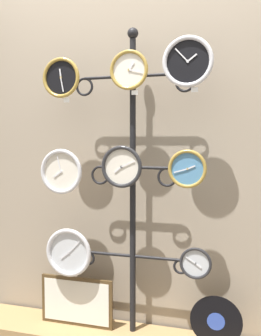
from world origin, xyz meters
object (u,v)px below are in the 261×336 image
Objects in this scene: display_stand at (133,240)px; picture_frame at (77,301)px; clock_top_right at (188,62)px; clock_middle_center at (122,167)px; clock_bottom_right at (196,263)px; clock_bottom_left at (69,252)px; vinyl_record at (216,321)px; clock_middle_left at (61,171)px; clock_middle_right at (187,169)px; clock_top_left at (61,78)px; clock_top_center at (130,70)px.

picture_frame is at bearing -174.61° from display_stand.
clock_top_right reaches higher than clock_middle_center.
display_stand reaches higher than clock_bottom_right.
clock_top_right is at bearing -1.20° from clock_bottom_left.
clock_bottom_left is 1.01× the size of vinyl_record.
clock_top_right is at bearing -1.51° from clock_middle_left.
clock_middle_right is 0.95m from vinyl_record.
clock_bottom_right is (0.87, 0.02, -1.14)m from clock_top_left.
clock_top_left is 0.88× the size of clock_middle_left.
vinyl_record is at bearing -5.03° from display_stand.
clock_bottom_right is 0.38× the size of picture_frame.
clock_top_center is 0.83× the size of clock_middle_left.
display_stand reaches higher than clock_top_left.
clock_middle_left is 1.34m from vinyl_record.
display_stand reaches higher than picture_frame.
clock_top_right is at bearing -157.99° from vinyl_record.
clock_bottom_right reaches higher than picture_frame.
clock_top_left is at bearing -179.80° from clock_middle_right.
clock_bottom_left is at bearing -107.99° from picture_frame.
clock_bottom_left is 0.62× the size of picture_frame.
clock_bottom_right is at bearing 1.36° from clock_top_left.
clock_top_center is 0.60m from clock_middle_center.
clock_top_left is at bearing 178.92° from clock_top_right.
clock_top_right is at bearing -146.09° from clock_bottom_right.
vinyl_record is at bearing 2.82° from clock_middle_left.
clock_top_right is 1.56m from vinyl_record.
clock_middle_right is (0.83, -0.00, 0.03)m from clock_middle_left.
picture_frame is at bearing 179.31° from vinyl_record.
clock_top_center reaches higher than clock_bottom_left.
clock_middle_center is at bearing -173.70° from vinyl_record.
clock_middle_left reaches higher than picture_frame.
clock_middle_right is 0.57m from clock_bottom_right.
vinyl_record is (0.99, 0.06, -1.50)m from clock_top_left.
clock_middle_center is at bearing -140.73° from clock_top_center.
clock_top_center is 0.82× the size of clock_top_right.
picture_frame is at bearing 173.79° from clock_top_right.
clock_top_center reaches higher than clock_bottom_right.
clock_top_center is at bearing 3.25° from clock_bottom_left.
clock_top_center is 1.62m from vinyl_record.
clock_bottom_left is at bearing -178.63° from clock_bottom_right.
clock_middle_center is 0.40m from clock_middle_right.
vinyl_record is at bearing 15.99° from clock_bottom_right.
display_stand is at bearing 174.97° from vinyl_record.
clock_middle_right is at bearing -3.34° from clock_top_center.
display_stand is 0.59m from picture_frame.
clock_bottom_right is at bearing 3.63° from clock_middle_center.
clock_middle_right is 0.73× the size of vinyl_record.
clock_middle_center is 1.14× the size of clock_middle_right.
clock_middle_right is at bearing 1.60° from clock_middle_center.
clock_top_center is (0.00, -0.08, 1.08)m from display_stand.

